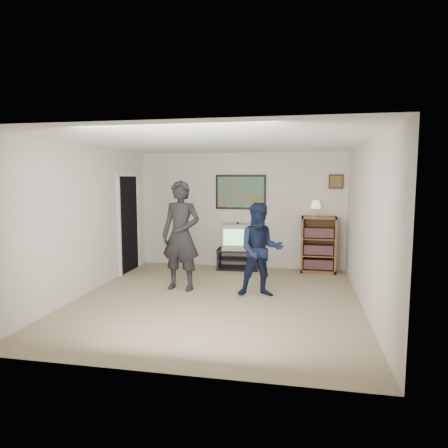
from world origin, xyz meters
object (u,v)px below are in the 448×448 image
(media_stand, at_px, (238,259))
(person_tall, at_px, (181,236))
(bookshelf, at_px, (318,244))
(crt_television, at_px, (238,236))
(person_short, at_px, (260,250))

(media_stand, bearing_deg, person_tall, -116.47)
(bookshelf, distance_m, person_tall, 3.03)
(media_stand, relative_size, crt_television, 1.40)
(crt_television, bearing_deg, person_tall, -119.84)
(media_stand, height_order, crt_television, crt_television)
(person_short, bearing_deg, bookshelf, 51.82)
(person_tall, bearing_deg, media_stand, 74.59)
(person_short, bearing_deg, media_stand, 99.18)
(crt_television, distance_m, bookshelf, 1.70)
(crt_television, bearing_deg, media_stand, -7.34)
(crt_television, xyz_separation_m, person_tall, (-0.72, -1.75, 0.25))
(media_stand, bearing_deg, crt_television, 176.15)
(crt_television, distance_m, person_short, 2.00)
(crt_television, distance_m, person_tall, 1.91)
(media_stand, distance_m, person_short, 2.08)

